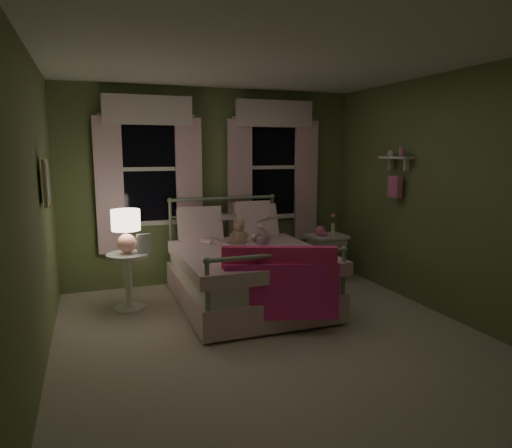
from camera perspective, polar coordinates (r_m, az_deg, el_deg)
name	(u,v)px	position (r m, az deg, el deg)	size (l,w,h in m)	color
room_shell	(271,203)	(4.24, 1.93, 2.60)	(4.20, 4.20, 4.20)	beige
bed	(247,272)	(5.37, -1.19, -6.03)	(1.58, 2.04, 1.18)	white
pink_throw	(280,275)	(4.39, 3.06, -6.37)	(1.07, 0.49, 0.71)	#FF317C
child_left	(213,220)	(5.58, -5.42, 0.53)	(0.28, 0.18, 0.76)	#F7D1DD
child_right	(256,217)	(5.74, -0.01, 0.89)	(0.38, 0.29, 0.77)	#F7D1DD
book_left	(218,222)	(5.33, -4.75, 0.28)	(0.20, 0.27, 0.03)	beige
book_right	(263,223)	(5.51, 0.88, 0.16)	(0.20, 0.27, 0.02)	beige
teddy_bear	(239,233)	(5.53, -2.17, -1.17)	(0.24, 0.20, 0.32)	tan
nightstand_left	(128,274)	(5.34, -15.69, -6.00)	(0.46, 0.46, 0.65)	white
table_lamp	(126,227)	(5.23, -15.94, -0.32)	(0.31, 0.31, 0.48)	#FFA996
book_nightstand	(137,254)	(5.21, -14.63, -3.61)	(0.16, 0.22, 0.02)	beige
nightstand_right	(327,242)	(6.29, 8.82, -2.24)	(0.50, 0.40, 0.64)	white
pink_toy	(320,231)	(6.21, 8.07, -0.89)	(0.14, 0.19, 0.14)	pink
bud_vase	(333,224)	(6.35, 9.60, 0.04)	(0.06, 0.06, 0.28)	white
window_left	(150,163)	(5.99, -13.16, 7.39)	(1.34, 0.13, 1.96)	black
window_right	(274,162)	(6.42, 2.21, 7.73)	(1.34, 0.13, 1.96)	black
wall_shelf	(396,172)	(5.78, 17.05, 6.19)	(0.15, 0.50, 0.60)	white
framed_picture	(46,183)	(4.53, -24.76, 4.72)	(0.03, 0.32, 0.42)	beige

